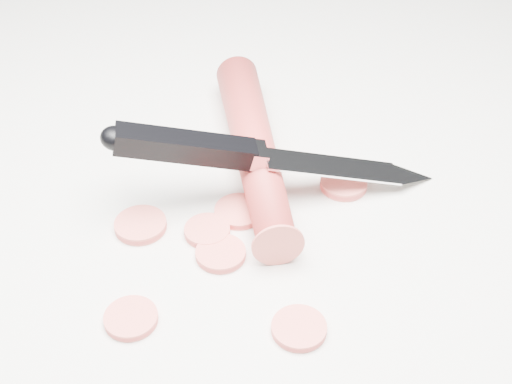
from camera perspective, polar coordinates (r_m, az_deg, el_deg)
name	(u,v)px	position (r m, az deg, el deg)	size (l,w,h in m)	color
ground	(221,207)	(0.54, -2.78, -1.21)	(2.40, 2.40, 0.00)	silver
carrot	(254,147)	(0.57, -0.13, 3.61)	(0.03, 0.03, 0.22)	red
carrot_slice_0	(131,318)	(0.47, -9.97, -9.91)	(0.03, 0.03, 0.01)	#E6594D
carrot_slice_1	(207,231)	(0.52, -3.93, -3.13)	(0.03, 0.03, 0.01)	#E6594D
carrot_slice_2	(239,211)	(0.53, -1.37, -1.56)	(0.04, 0.04, 0.01)	#E6594D
carrot_slice_3	(221,253)	(0.50, -2.85, -4.94)	(0.04, 0.04, 0.01)	#E6594D
carrot_slice_4	(344,184)	(0.56, 7.03, 0.67)	(0.04, 0.04, 0.01)	#E6594D
carrot_slice_5	(141,225)	(0.53, -9.22, -2.63)	(0.04, 0.04, 0.01)	#E6594D
carrot_slice_6	(299,328)	(0.46, 3.46, -10.82)	(0.04, 0.04, 0.01)	#E6594D
kitchen_knife	(277,154)	(0.53, 1.66, 3.07)	(0.25, 0.09, 0.08)	silver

